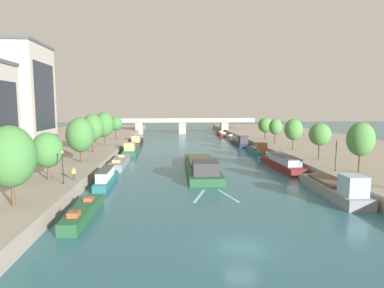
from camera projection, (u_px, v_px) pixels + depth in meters
The scene contains 32 objects.
ground_plane at pixel (241, 247), 26.47m from camera, with size 400.00×400.00×0.00m, color #2D6070.
quay_left at pixel (45, 150), 78.27m from camera, with size 36.00×170.00×1.71m, color gray.
quay_right at pixel (329, 147), 83.42m from camera, with size 36.00×170.00×1.71m, color gray.
barge_midriver at pixel (202, 166), 56.39m from camera, with size 5.71×24.79×3.06m.
wake_behind_barge at pixel (214, 196), 41.49m from camera, with size 5.60×5.95×0.03m.
moored_boat_left_far at pixel (83, 212), 33.38m from camera, with size 2.15×11.02×2.25m.
moored_boat_left_midway at pixel (106, 178), 47.40m from camera, with size 1.85×11.18×2.34m.
moored_boat_left_near at pixel (120, 162), 61.98m from camera, with size 2.64×13.61×2.41m.
moored_boat_left_second at pixel (131, 149), 79.28m from camera, with size 3.44×16.28×2.98m.
moored_boat_left_upstream at pixel (137, 141), 97.24m from camera, with size 3.55×16.44×2.89m.
moored_boat_right_lone at pixel (335, 188), 41.23m from camera, with size 3.56×15.14×3.58m.
moored_boat_right_end at pixel (282, 163), 58.80m from camera, with size 3.40×16.14×2.58m.
moored_boat_right_gap_after at pixel (257, 151), 75.76m from camera, with size 2.87×14.18×3.31m.
moored_boat_right_far at pixel (240, 142), 93.09m from camera, with size 3.18×14.55×3.11m.
moored_boat_right_second at pixel (232, 138), 108.37m from camera, with size 2.67×11.69×2.30m.
moored_boat_right_midway at pixel (222, 134), 124.42m from camera, with size 3.46×14.53×2.13m.
tree_left_midway at pixel (10, 157), 31.19m from camera, with size 4.69×4.69×7.78m.
tree_left_third at pixel (47, 150), 42.72m from camera, with size 4.03×4.03×6.17m.
tree_left_past_mid at pixel (80, 135), 55.77m from camera, with size 4.68×4.68×7.60m.
tree_left_end_of_row at pixel (92, 128), 67.92m from camera, with size 4.50×4.50×7.84m.
tree_left_nearest at pixel (104, 125), 79.67m from camera, with size 4.61×4.61×8.02m.
tree_left_far at pixel (116, 124), 92.82m from camera, with size 3.70×3.70×6.44m.
tree_right_past_mid at pixel (361, 139), 46.66m from camera, with size 3.80×3.80×7.31m.
tree_right_midway at pixel (320, 134), 58.67m from camera, with size 3.82×3.82×6.52m.
tree_right_end_of_row at pixel (293, 129), 70.86m from camera, with size 3.89×3.89×6.81m.
tree_right_by_lamp at pixel (275, 127), 83.39m from camera, with size 3.33×3.33×6.22m.
tree_right_second at pixel (265, 125), 93.65m from camera, with size 4.14×4.14×6.22m.
lamppost_left_bank at pixel (63, 166), 40.35m from camera, with size 0.28×0.28×4.08m.
lamppost_right_bank at pixel (336, 154), 48.37m from camera, with size 0.28×0.28×4.62m.
building_left_corner at pixel (15, 101), 60.61m from camera, with size 11.15×12.51×20.95m.
bridge_far at pixel (182, 124), 131.20m from camera, with size 57.99×4.40×6.13m.
person_on_quay at pixel (74, 173), 42.58m from camera, with size 0.39×0.41×1.62m.
Camera 1 is at (-5.79, -24.95, 11.38)m, focal length 30.74 mm.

